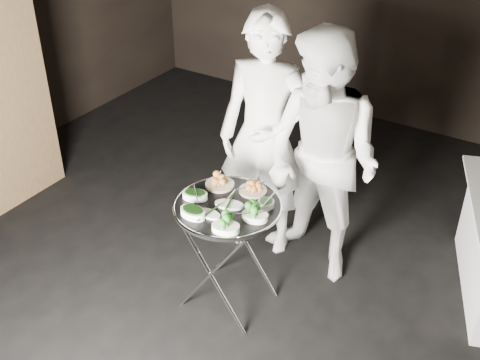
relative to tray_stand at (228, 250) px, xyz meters
The scene contains 15 objects.
floor 0.51m from the tray_stand, 118.35° to the right, with size 6.00×7.00×0.05m, color black.
tray_stand is the anchor object (origin of this frame).
serving_tray 0.37m from the tray_stand, 63.43° to the left, with size 0.72×0.72×0.04m.
potato_plate_a 0.47m from the tray_stand, 136.15° to the left, with size 0.20×0.20×0.07m.
potato_plate_b 0.47m from the tray_stand, 76.27° to the left, with size 0.19×0.19×0.07m.
greens_bowl 0.47m from the tray_stand, 30.18° to the left, with size 0.11×0.11×0.06m.
asparagus_plate_a 0.39m from the tray_stand, ahead, with size 0.21×0.16×0.04m.
asparagus_plate_b 0.42m from the tray_stand, 103.50° to the right, with size 0.17×0.10×0.03m.
spinach_bowl_a 0.47m from the tray_stand, 167.90° to the right, with size 0.20×0.16×0.07m.
spinach_bowl_b 0.48m from the tray_stand, 118.91° to the right, with size 0.19×0.13×0.07m.
broccoli_bowl_a 0.47m from the tray_stand, ahead, with size 0.20×0.17×0.07m.
broccoli_bowl_b 0.49m from the tray_stand, 59.05° to the right, with size 0.21×0.18×0.07m.
serving_utensils 0.44m from the tray_stand, 76.29° to the left, with size 0.59×0.43×0.01m.
waiter_left 0.90m from the tray_stand, 101.91° to the left, with size 0.70×0.46×1.91m, color white.
waiter_right 0.90m from the tray_stand, 63.71° to the left, with size 0.91×0.71×1.87m, color white.
Camera 1 is at (1.86, -2.53, 3.07)m, focal length 45.00 mm.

